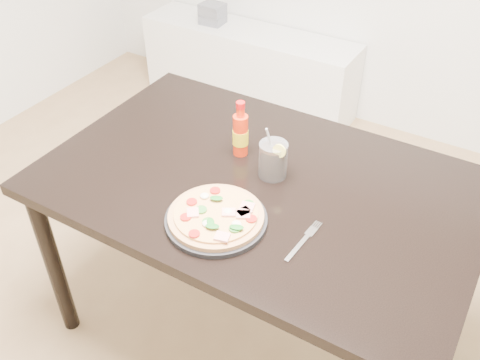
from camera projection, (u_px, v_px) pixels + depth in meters
The scene contains 8 objects.
dining_table at pixel (258, 199), 1.78m from camera, with size 1.40×0.90×0.75m.
plate at pixel (216, 220), 1.57m from camera, with size 0.30×0.30×0.02m, color black.
pizza at pixel (217, 215), 1.55m from camera, with size 0.28×0.28×0.03m.
hot_sauce_bottle at pixel (240, 134), 1.79m from camera, with size 0.06×0.06×0.20m.
cola_cup at pixel (273, 160), 1.71m from camera, with size 0.10×0.09×0.18m.
fork at pixel (304, 240), 1.51m from camera, with size 0.03×0.19×0.00m.
media_console at pixel (248, 68), 3.44m from camera, with size 1.40×0.34×0.50m, color white.
cd_stack at pixel (213, 14), 3.33m from camera, with size 0.14×0.12×0.13m.
Camera 1 is at (0.76, -0.65, 1.83)m, focal length 40.00 mm.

